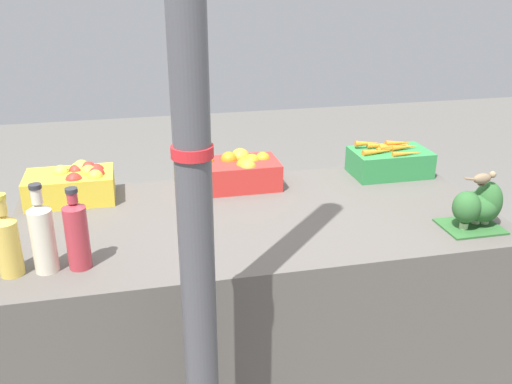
# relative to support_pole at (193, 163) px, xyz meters

# --- Properties ---
(ground_plane) EXTENTS (10.00, 10.00, 0.00)m
(ground_plane) POSITION_rel_support_pole_xyz_m (0.32, 0.69, -1.32)
(ground_plane) COLOR #605E59
(market_table) EXTENTS (1.91, 0.94, 0.84)m
(market_table) POSITION_rel_support_pole_xyz_m (0.32, 0.69, -0.90)
(market_table) COLOR #56514C
(market_table) RESTS_ON ground_plane
(support_pole) EXTENTS (0.11, 0.11, 2.64)m
(support_pole) POSITION_rel_support_pole_xyz_m (0.00, 0.00, 0.00)
(support_pole) COLOR #4C4C51
(support_pole) RESTS_ON ground_plane
(apple_crate) EXTENTS (0.36, 0.22, 0.16)m
(apple_crate) POSITION_rel_support_pole_xyz_m (-0.40, 1.02, -0.41)
(apple_crate) COLOR gold
(apple_crate) RESTS_ON market_table
(orange_crate) EXTENTS (0.36, 0.22, 0.16)m
(orange_crate) POSITION_rel_support_pole_xyz_m (0.31, 1.01, -0.41)
(orange_crate) COLOR red
(orange_crate) RESTS_ON market_table
(carrot_crate) EXTENTS (0.36, 0.22, 0.16)m
(carrot_crate) POSITION_rel_support_pole_xyz_m (1.04, 1.01, -0.41)
(carrot_crate) COLOR #2D8442
(carrot_crate) RESTS_ON market_table
(broccoli_pile) EXTENTS (0.23, 0.18, 0.18)m
(broccoli_pile) POSITION_rel_support_pole_xyz_m (1.12, 0.40, -0.39)
(broccoli_pile) COLOR #2D602D
(broccoli_pile) RESTS_ON market_table
(juice_bottle_golden) EXTENTS (0.08, 0.08, 0.28)m
(juice_bottle_golden) POSITION_rel_support_pole_xyz_m (-0.56, 0.41, -0.36)
(juice_bottle_golden) COLOR gold
(juice_bottle_golden) RESTS_ON market_table
(juice_bottle_cloudy) EXTENTS (0.08, 0.08, 0.30)m
(juice_bottle_cloudy) POSITION_rel_support_pole_xyz_m (-0.45, 0.41, -0.35)
(juice_bottle_cloudy) COLOR beige
(juice_bottle_cloudy) RESTS_ON market_table
(juice_bottle_ruby) EXTENTS (0.08, 0.08, 0.28)m
(juice_bottle_ruby) POSITION_rel_support_pole_xyz_m (-0.34, 0.41, -0.36)
(juice_bottle_ruby) COLOR #B2333D
(juice_bottle_ruby) RESTS_ON market_table
(sparrow_bird) EXTENTS (0.14, 0.04, 0.05)m
(sparrow_bird) POSITION_rel_support_pole_xyz_m (1.11, 0.38, -0.27)
(sparrow_bird) COLOR #4C3D2D
(sparrow_bird) RESTS_ON broccoli_pile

